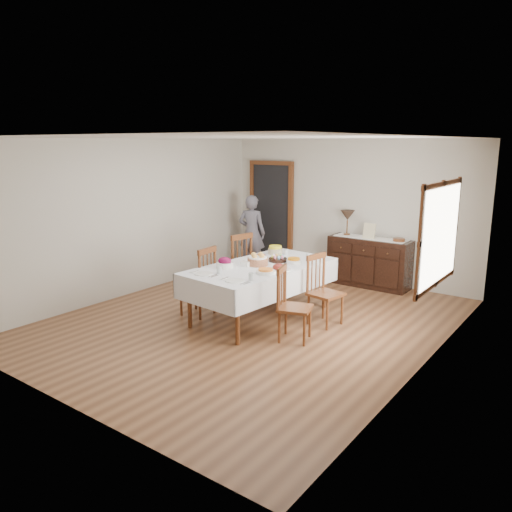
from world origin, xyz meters
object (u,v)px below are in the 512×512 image
Objects in this scene: chair_left_near at (200,281)px; chair_left_far at (236,265)px; chair_right_near at (291,304)px; chair_right_far at (323,289)px; person at (252,231)px; dining_table at (261,272)px; table_lamp at (348,216)px; sideboard at (369,262)px.

chair_left_near is 0.96m from chair_left_far.
chair_right_far is (0.03, 0.78, 0.01)m from chair_right_near.
person is at bearing -164.17° from chair_left_near.
dining_table is 2.59m from table_lamp.
chair_right_far is 0.69× the size of sideboard.
chair_left_far is 1.11× the size of chair_right_far.
person reaches higher than dining_table.
dining_table is at bearing -103.28° from sideboard.
chair_right_near is 3.73m from person.
chair_right_near is 2.13× the size of table_lamp.
table_lamp is at bearing 92.64° from dining_table.
sideboard is (0.59, 2.51, -0.26)m from dining_table.
person is (-2.65, 1.86, 0.31)m from chair_right_far.
chair_left_far is 1.74m from chair_right_far.
chair_right_near is 2.99m from sideboard.
table_lamp is (0.12, 2.54, 0.53)m from dining_table.
sideboard is 2.43m from person.
chair_left_near is at bearing 124.67° from chair_right_far.
chair_right_near is at bearing -76.78° from table_lamp.
dining_table is at bearing -92.72° from table_lamp.
dining_table is 1.65× the size of sideboard.
person is at bearing -171.92° from sideboard.
chair_right_near is at bearing 84.34° from chair_left_near.
chair_left_far is at bearing 154.86° from dining_table.
sideboard is at bearing 16.71° from chair_right_far.
chair_right_far is 2.45m from table_lamp.
table_lamp reaches higher than sideboard.
chair_left_far is at bearing 42.02° from chair_right_near.
chair_right_near is at bearing 119.44° from person.
table_lamp reaches higher than chair_right_near.
person is (-2.38, -0.34, 0.38)m from sideboard.
table_lamp is at bearing 158.04° from chair_left_near.
person is at bearing 134.77° from dining_table.
chair_right_near is at bearing -85.54° from sideboard.
chair_left_far is 1.92m from person.
table_lamp is (-0.71, 3.00, 0.74)m from chair_right_near.
person reaches higher than chair_right_near.
table_lamp is at bearing 177.27° from sideboard.
table_lamp is at bearing -4.76° from chair_right_near.
chair_right_near is 0.78m from chair_right_far.
chair_left_near is 1.82m from chair_right_far.
sideboard is 3.17× the size of table_lamp.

